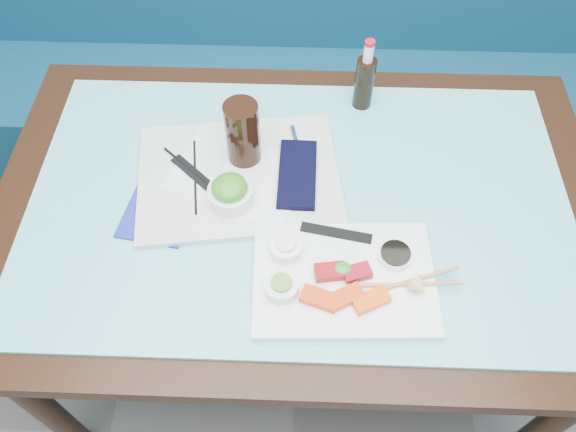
{
  "coord_description": "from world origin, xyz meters",
  "views": [
    {
      "loc": [
        0.0,
        0.69,
        1.77
      ],
      "look_at": [
        -0.02,
        1.37,
        0.8
      ],
      "focal_mm": 35.0,
      "sensor_mm": 36.0,
      "label": 1
    }
  ],
  "objects_px": {
    "seaweed_bowl": "(230,195)",
    "cola_bottle_body": "(364,83)",
    "booth_bench": "(303,80)",
    "blue_napkin": "(157,216)",
    "sashimi_plate": "(344,279)",
    "cola_glass": "(243,133)",
    "serving_tray": "(239,177)",
    "dining_table": "(298,223)"
  },
  "relations": [
    {
      "from": "seaweed_bowl",
      "to": "cola_bottle_body",
      "type": "height_order",
      "value": "cola_bottle_body"
    },
    {
      "from": "booth_bench",
      "to": "blue_napkin",
      "type": "xyz_separation_m",
      "value": [
        -0.31,
        -0.9,
        0.39
      ]
    },
    {
      "from": "sashimi_plate",
      "to": "cola_glass",
      "type": "relative_size",
      "value": 2.29
    },
    {
      "from": "sashimi_plate",
      "to": "serving_tray",
      "type": "relative_size",
      "value": 0.8
    },
    {
      "from": "dining_table",
      "to": "serving_tray",
      "type": "distance_m",
      "value": 0.18
    },
    {
      "from": "dining_table",
      "to": "sashimi_plate",
      "type": "distance_m",
      "value": 0.25
    },
    {
      "from": "cola_bottle_body",
      "to": "blue_napkin",
      "type": "xyz_separation_m",
      "value": [
        -0.47,
        -0.37,
        -0.07
      ]
    },
    {
      "from": "booth_bench",
      "to": "dining_table",
      "type": "relative_size",
      "value": 2.14
    },
    {
      "from": "serving_tray",
      "to": "cola_glass",
      "type": "xyz_separation_m",
      "value": [
        0.01,
        0.05,
        0.09
      ]
    },
    {
      "from": "sashimi_plate",
      "to": "serving_tray",
      "type": "distance_m",
      "value": 0.35
    },
    {
      "from": "cola_glass",
      "to": "sashimi_plate",
      "type": "bearing_deg",
      "value": -54.29
    },
    {
      "from": "seaweed_bowl",
      "to": "booth_bench",
      "type": "bearing_deg",
      "value": 80.05
    },
    {
      "from": "booth_bench",
      "to": "dining_table",
      "type": "height_order",
      "value": "booth_bench"
    },
    {
      "from": "booth_bench",
      "to": "sashimi_plate",
      "type": "relative_size",
      "value": 8.17
    },
    {
      "from": "blue_napkin",
      "to": "serving_tray",
      "type": "bearing_deg",
      "value": 32.91
    },
    {
      "from": "serving_tray",
      "to": "cola_bottle_body",
      "type": "distance_m",
      "value": 0.4
    },
    {
      "from": "cola_bottle_body",
      "to": "cola_glass",
      "type": "bearing_deg",
      "value": -144.13
    },
    {
      "from": "cola_bottle_body",
      "to": "serving_tray",
      "type": "bearing_deg",
      "value": -138.46
    },
    {
      "from": "sashimi_plate",
      "to": "dining_table",
      "type": "bearing_deg",
      "value": 112.73
    },
    {
      "from": "blue_napkin",
      "to": "dining_table",
      "type": "bearing_deg",
      "value": 10.37
    },
    {
      "from": "dining_table",
      "to": "serving_tray",
      "type": "height_order",
      "value": "serving_tray"
    },
    {
      "from": "dining_table",
      "to": "blue_napkin",
      "type": "distance_m",
      "value": 0.33
    },
    {
      "from": "cola_glass",
      "to": "cola_bottle_body",
      "type": "relative_size",
      "value": 1.16
    },
    {
      "from": "dining_table",
      "to": "cola_bottle_body",
      "type": "height_order",
      "value": "cola_bottle_body"
    },
    {
      "from": "blue_napkin",
      "to": "cola_glass",
      "type": "bearing_deg",
      "value": 42.38
    },
    {
      "from": "dining_table",
      "to": "cola_glass",
      "type": "xyz_separation_m",
      "value": [
        -0.13,
        0.11,
        0.19
      ]
    },
    {
      "from": "sashimi_plate",
      "to": "cola_bottle_body",
      "type": "bearing_deg",
      "value": 81.5
    },
    {
      "from": "sashimi_plate",
      "to": "blue_napkin",
      "type": "height_order",
      "value": "sashimi_plate"
    },
    {
      "from": "dining_table",
      "to": "cola_glass",
      "type": "relative_size",
      "value": 8.73
    },
    {
      "from": "dining_table",
      "to": "cola_bottle_body",
      "type": "relative_size",
      "value": 10.1
    },
    {
      "from": "booth_bench",
      "to": "seaweed_bowl",
      "type": "relative_size",
      "value": 30.3
    },
    {
      "from": "sashimi_plate",
      "to": "seaweed_bowl",
      "type": "xyz_separation_m",
      "value": [
        -0.25,
        0.19,
        0.03
      ]
    },
    {
      "from": "cola_glass",
      "to": "serving_tray",
      "type": "bearing_deg",
      "value": -100.3
    },
    {
      "from": "booth_bench",
      "to": "serving_tray",
      "type": "height_order",
      "value": "booth_bench"
    },
    {
      "from": "booth_bench",
      "to": "cola_bottle_body",
      "type": "xyz_separation_m",
      "value": [
        0.15,
        -0.52,
        0.45
      ]
    },
    {
      "from": "cola_glass",
      "to": "seaweed_bowl",
      "type": "bearing_deg",
      "value": -98.75
    },
    {
      "from": "seaweed_bowl",
      "to": "dining_table",
      "type": "bearing_deg",
      "value": 7.76
    },
    {
      "from": "dining_table",
      "to": "serving_tray",
      "type": "bearing_deg",
      "value": 158.86
    },
    {
      "from": "serving_tray",
      "to": "blue_napkin",
      "type": "distance_m",
      "value": 0.21
    },
    {
      "from": "dining_table",
      "to": "seaweed_bowl",
      "type": "height_order",
      "value": "seaweed_bowl"
    },
    {
      "from": "dining_table",
      "to": "cola_bottle_body",
      "type": "distance_m",
      "value": 0.38
    },
    {
      "from": "blue_napkin",
      "to": "sashimi_plate",
      "type": "bearing_deg",
      "value": -19.93
    }
  ]
}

